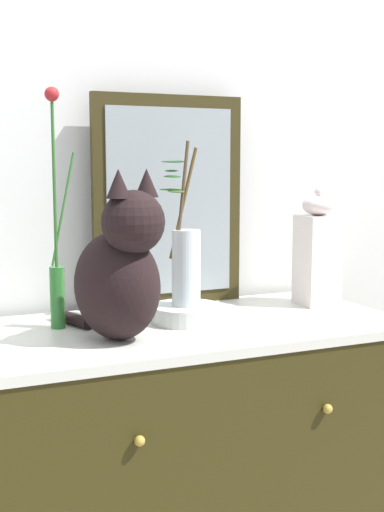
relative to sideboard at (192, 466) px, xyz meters
name	(u,v)px	position (x,y,z in m)	size (l,w,h in m)	color
wall_back	(147,140)	(0.00, 0.35, 0.90)	(4.40, 0.08, 2.60)	silver
sideboard	(192,466)	(0.00, 0.00, 0.00)	(1.10, 0.56, 0.81)	#2F2A0E
mirror_leaning	(169,201)	(0.03, 0.25, 0.71)	(0.46, 0.03, 0.62)	#302911
cat_sitting	(120,270)	(-0.23, -0.09, 0.57)	(0.26, 0.41, 0.41)	black
vase_slim_green	(57,256)	(-0.34, 0.09, 0.59)	(0.07, 0.04, 0.61)	#307730
bowl_porcelain	(186,314)	(-0.01, 0.02, 0.43)	(0.19, 0.19, 0.05)	silver
vase_glass_clear	(185,260)	(-0.01, 0.02, 0.57)	(0.10, 0.16, 0.43)	silver
jar_lidded_porcelain	(317,252)	(0.44, 0.07, 0.56)	(0.11, 0.11, 0.35)	silver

